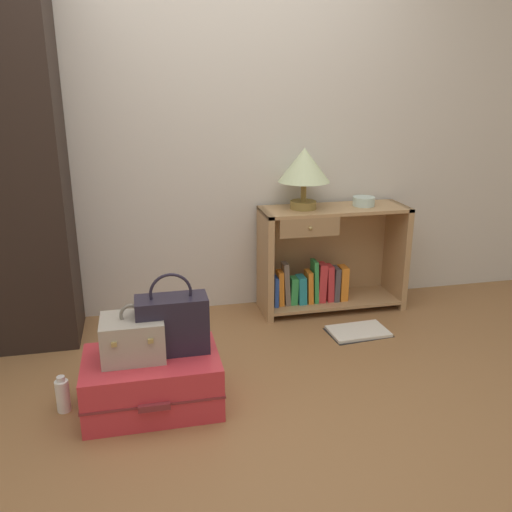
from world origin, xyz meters
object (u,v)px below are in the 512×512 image
bookshelf (327,260)px  open_book_on_floor (358,332)px  handbag (172,323)px  bottle (63,395)px  table_lamp (304,167)px  bowl (364,201)px  train_case (133,337)px  suitcase_large (152,382)px

bookshelf → open_book_on_floor: size_ratio=2.47×
handbag → bottle: 0.62m
table_lamp → open_book_on_floor: size_ratio=0.99×
bowl → open_book_on_floor: bowl is taller
table_lamp → bottle: table_lamp is taller
bowl → handbag: (-1.34, -0.92, -0.33)m
bowl → open_book_on_floor: size_ratio=0.37×
open_book_on_floor → train_case: bearing=-159.3°
bookshelf → bottle: bearing=-150.7°
bowl → open_book_on_floor: (-0.17, -0.43, -0.73)m
bowl → open_book_on_floor: bearing=-112.0°
train_case → bottle: size_ratio=1.57×
bowl → suitcase_large: size_ratio=0.23×
train_case → open_book_on_floor: bearing=20.7°
bookshelf → handbag: bookshelf is taller
suitcase_large → handbag: 0.30m
bookshelf → table_lamp: size_ratio=2.50×
table_lamp → open_book_on_floor: bearing=-60.9°
bookshelf → bottle: 1.88m
handbag → bottle: bearing=178.5°
train_case → handbag: handbag is taller
table_lamp → open_book_on_floor: table_lamp is taller
suitcase_large → train_case: train_case is taller
table_lamp → bowl: 0.48m
bottle → suitcase_large: bearing=-7.0°
open_book_on_floor → bookshelf: bearing=98.5°
bookshelf → suitcase_large: bookshelf is taller
table_lamp → open_book_on_floor: (0.24, -0.43, -0.96)m
table_lamp → bottle: 1.93m
handbag → suitcase_large: bearing=-161.0°
suitcase_large → open_book_on_floor: (1.27, 0.53, -0.12)m
table_lamp → handbag: (-0.92, -0.93, -0.57)m
bookshelf → train_case: bookshelf is taller
bowl → bottle: (-1.87, -0.91, -0.65)m
table_lamp → handbag: bearing=-134.9°
table_lamp → open_book_on_floor: 1.09m
handbag → open_book_on_floor: bearing=22.9°
suitcase_large → table_lamp: bearing=43.0°
train_case → open_book_on_floor: train_case is taller
suitcase_large → train_case: size_ratio=2.23×
train_case → open_book_on_floor: (1.35, 0.51, -0.35)m
table_lamp → bottle: (-1.45, -0.91, -0.89)m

